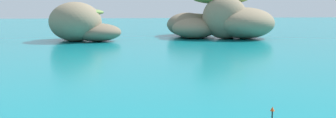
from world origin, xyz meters
name	(u,v)px	position (x,y,z in m)	size (l,w,h in m)	color
islet_large	(215,22)	(15.86, 68.98, 3.06)	(23.18, 24.46, 8.45)	#756651
islet_small	(78,24)	(-9.67, 65.27, 2.99)	(14.01, 14.72, 6.73)	#84755B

